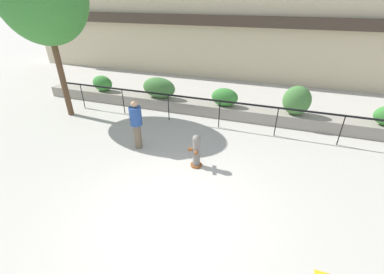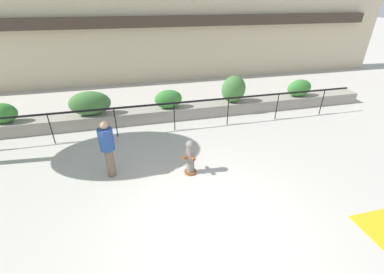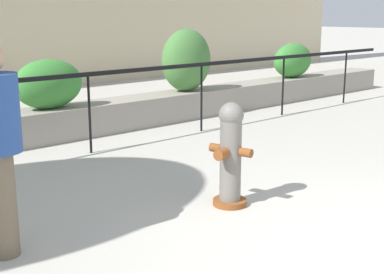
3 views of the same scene
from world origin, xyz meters
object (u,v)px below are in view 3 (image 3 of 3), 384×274
(hedge_bush_2, at_px, (48,84))
(fire_hydrant, at_px, (230,154))
(hedge_bush_3, at_px, (186,60))
(hedge_bush_4, at_px, (293,60))

(hedge_bush_2, bearing_deg, fire_hydrant, -90.14)
(hedge_bush_2, distance_m, fire_hydrant, 3.90)
(hedge_bush_2, relative_size, fire_hydrant, 1.04)
(hedge_bush_3, distance_m, hedge_bush_4, 3.22)
(hedge_bush_3, xyz_separation_m, hedge_bush_4, (3.21, 0.00, -0.19))
(hedge_bush_2, height_order, fire_hydrant, hedge_bush_2)
(hedge_bush_2, distance_m, hedge_bush_4, 6.03)
(hedge_bush_2, bearing_deg, hedge_bush_3, 0.00)
(hedge_bush_3, height_order, hedge_bush_4, hedge_bush_3)
(hedge_bush_4, distance_m, fire_hydrant, 7.19)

